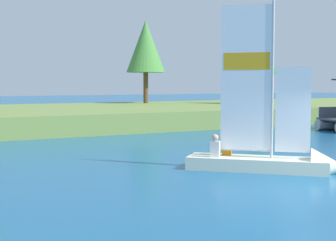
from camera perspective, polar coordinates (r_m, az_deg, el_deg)
ground_plane at (r=13.74m, az=16.54°, el=-7.15°), size 200.00×200.00×0.00m
shore_bank at (r=33.17m, az=-12.55°, el=0.40°), size 80.00×15.07×1.08m
shoreline_tree_midleft at (r=40.85m, az=-2.49°, el=8.16°), size 3.05×3.05×6.50m
shoreline_tree_centre at (r=40.00m, az=10.09°, el=7.74°), size 2.71×2.71×6.01m
sailboat at (r=15.89m, az=12.34°, el=-3.96°), size 4.12×4.22×5.57m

